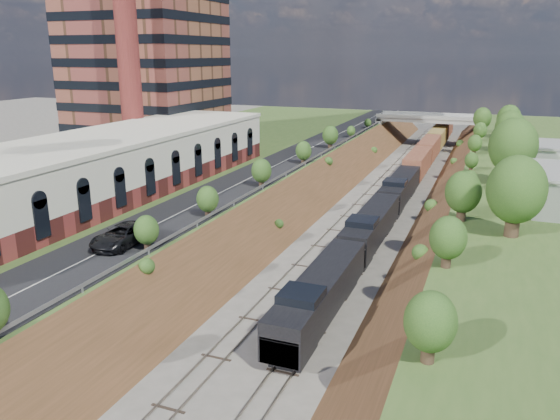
% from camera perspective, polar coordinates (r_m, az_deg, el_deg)
% --- Properties ---
extents(platform_left, '(44.00, 180.00, 5.00)m').
position_cam_1_polar(platform_left, '(88.67, -11.60, 3.50)').
color(platform_left, '#405F27').
rests_on(platform_left, ground).
extents(embankment_left, '(10.00, 180.00, 10.00)m').
position_cam_1_polar(embankment_left, '(79.70, 1.93, 0.55)').
color(embankment_left, brown).
rests_on(embankment_left, ground).
extents(embankment_right, '(10.00, 180.00, 10.00)m').
position_cam_1_polar(embankment_right, '(75.57, 17.85, -1.11)').
color(embankment_right, brown).
rests_on(embankment_right, ground).
extents(rail_left_track, '(1.58, 180.00, 0.18)m').
position_cam_1_polar(rail_left_track, '(77.39, 7.80, 0.00)').
color(rail_left_track, gray).
rests_on(rail_left_track, ground).
extents(rail_right_track, '(1.58, 180.00, 0.18)m').
position_cam_1_polar(rail_right_track, '(76.40, 11.58, -0.39)').
color(rail_right_track, gray).
rests_on(rail_right_track, ground).
extents(road, '(8.00, 180.00, 0.10)m').
position_cam_1_polar(road, '(80.08, -1.08, 4.35)').
color(road, black).
rests_on(road, platform_left).
extents(guardrail, '(0.10, 171.00, 0.70)m').
position_cam_1_polar(guardrail, '(78.35, 1.64, 4.46)').
color(guardrail, '#99999E').
rests_on(guardrail, platform_left).
extents(commercial_building, '(14.30, 62.30, 7.00)m').
position_cam_1_polar(commercial_building, '(67.23, -18.43, 4.26)').
color(commercial_building, maroon).
rests_on(commercial_building, platform_left).
extents(smokestack, '(3.20, 3.20, 40.00)m').
position_cam_1_polar(smokestack, '(85.16, -15.80, 17.99)').
color(smokestack, maroon).
rests_on(smokestack, platform_left).
extents(overpass, '(24.50, 8.30, 7.40)m').
position_cam_1_polar(overpass, '(136.19, 15.34, 8.61)').
color(overpass, gray).
rests_on(overpass, ground).
extents(white_building_far, '(8.00, 10.00, 3.60)m').
position_cam_1_polar(white_building_far, '(88.02, 26.73, 4.87)').
color(white_building_far, silver).
rests_on(white_building_far, platform_right).
extents(tree_right_large, '(5.25, 5.25, 7.61)m').
position_cam_1_polar(tree_right_large, '(53.80, 23.47, 1.90)').
color(tree_right_large, '#473323').
rests_on(tree_right_large, platform_right).
extents(tree_left_crest, '(2.45, 2.45, 3.55)m').
position_cam_1_polar(tree_left_crest, '(44.17, -16.75, -3.51)').
color(tree_left_crest, '#473323').
rests_on(tree_left_crest, platform_left).
extents(freight_train, '(3.09, 124.29, 4.60)m').
position_cam_1_polar(freight_train, '(97.08, 14.01, 4.48)').
color(freight_train, black).
rests_on(freight_train, ground).
extents(suv, '(3.27, 6.65, 1.82)m').
position_cam_1_polar(suv, '(49.68, -16.09, -2.54)').
color(suv, black).
rests_on(suv, road).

